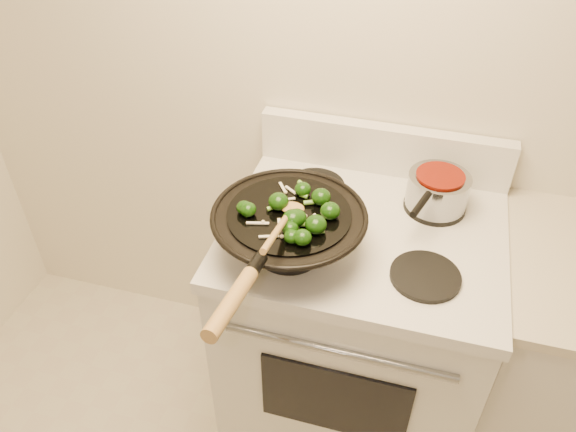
# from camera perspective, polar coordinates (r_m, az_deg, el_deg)

# --- Properties ---
(stove) EXTENTS (0.78, 0.67, 1.08)m
(stove) POSITION_cam_1_polar(r_m,az_deg,el_deg) (1.92, 6.65, -11.47)
(stove) COLOR white
(stove) RESTS_ON ground
(wok) EXTENTS (0.40, 0.67, 0.20)m
(wok) POSITION_cam_1_polar(r_m,az_deg,el_deg) (1.45, 0.05, -1.45)
(wok) COLOR black
(wok) RESTS_ON stove
(stirfry) EXTENTS (0.26, 0.26, 0.05)m
(stirfry) POSITION_cam_1_polar(r_m,az_deg,el_deg) (1.39, 0.91, 0.23)
(stirfry) COLOR black
(stirfry) RESTS_ON wok
(wooden_spoon) EXTENTS (0.06, 0.28, 0.09)m
(wooden_spoon) POSITION_cam_1_polar(r_m,az_deg,el_deg) (1.35, -0.32, -0.33)
(wooden_spoon) COLOR #A2793F
(wooden_spoon) RESTS_ON wok
(saucepan) EXTENTS (0.18, 0.28, 0.10)m
(saucepan) POSITION_cam_1_polar(r_m,az_deg,el_deg) (1.67, 14.94, 2.56)
(saucepan) COLOR gray
(saucepan) RESTS_ON stove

